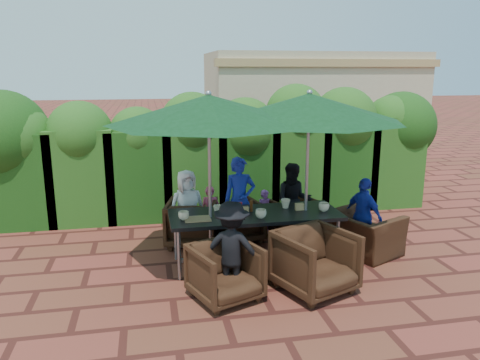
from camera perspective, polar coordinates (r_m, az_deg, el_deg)
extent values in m
plane|color=maroon|center=(7.05, 0.45, -9.42)|extent=(80.00, 80.00, 0.00)
cube|color=black|center=(6.62, 1.87, -4.25)|extent=(2.41, 0.90, 0.05)
cube|color=gray|center=(6.83, 1.83, -9.10)|extent=(2.21, 0.05, 0.05)
cylinder|color=gray|center=(6.27, -7.42, -9.03)|extent=(0.05, 0.05, 0.70)
cylinder|color=gray|center=(6.93, -7.83, -6.86)|extent=(0.05, 0.05, 0.70)
cylinder|color=gray|center=(6.76, 11.77, -7.52)|extent=(0.05, 0.05, 0.70)
cylinder|color=gray|center=(7.37, 9.65, -5.67)|extent=(0.05, 0.05, 0.70)
cylinder|color=gray|center=(6.72, -3.55, -10.48)|extent=(0.44, 0.44, 0.03)
cylinder|color=gray|center=(6.34, -3.70, -0.62)|extent=(0.04, 0.04, 2.40)
cone|color=black|center=(6.17, -3.84, 8.61)|extent=(2.71, 2.71, 0.38)
sphere|color=gray|center=(6.16, -3.87, 10.46)|extent=(0.08, 0.08, 0.08)
cylinder|color=gray|center=(7.07, 7.81, -9.35)|extent=(0.44, 0.44, 0.03)
cylinder|color=gray|center=(6.70, 8.13, 0.04)|extent=(0.04, 0.04, 2.40)
cone|color=black|center=(6.55, 8.42, 8.76)|extent=(2.65, 2.65, 0.38)
sphere|color=gray|center=(6.54, 8.48, 10.51)|extent=(0.08, 0.08, 0.08)
imported|color=black|center=(7.47, -5.91, -4.93)|extent=(0.92, 0.88, 0.79)
imported|color=black|center=(7.62, -0.23, -4.77)|extent=(0.82, 0.78, 0.72)
imported|color=black|center=(7.92, 6.40, -4.21)|extent=(0.86, 0.84, 0.70)
imported|color=black|center=(5.72, -1.81, -10.88)|extent=(0.94, 0.92, 0.76)
imported|color=black|center=(5.96, 9.19, -9.45)|extent=(1.08, 1.05, 0.87)
imported|color=black|center=(7.30, 14.90, -5.53)|extent=(0.98, 1.14, 0.85)
imported|color=white|center=(7.44, -6.46, -3.35)|extent=(0.66, 0.48, 1.20)
imported|color=#1E2EA7|center=(7.44, -0.04, -2.50)|extent=(0.51, 0.42, 1.39)
imported|color=black|center=(7.72, 6.54, -2.55)|extent=(0.67, 0.51, 1.25)
imported|color=black|center=(5.76, -1.00, -8.36)|extent=(0.84, 0.60, 1.19)
imported|color=#1E2EA7|center=(7.32, 14.84, -4.21)|extent=(0.57, 0.76, 1.16)
imported|color=#F1557F|center=(7.60, -3.64, -4.11)|extent=(0.40, 0.36, 0.90)
imported|color=#A350AD|center=(7.87, 3.09, -3.98)|extent=(0.28, 0.23, 0.78)
imported|color=green|center=(11.08, 3.67, 3.89)|extent=(1.79, 1.39, 1.83)
imported|color=#F1557F|center=(11.62, 9.27, 4.08)|extent=(0.94, 0.67, 1.80)
imported|color=gray|center=(12.05, 13.48, 3.74)|extent=(1.06, 1.05, 1.60)
imported|color=beige|center=(6.35, -6.88, -4.33)|extent=(0.15, 0.15, 0.12)
imported|color=beige|center=(6.58, -2.73, -3.61)|extent=(0.13, 0.13, 0.12)
imported|color=beige|center=(6.39, 2.56, -4.12)|extent=(0.15, 0.15, 0.12)
imported|color=beige|center=(6.87, 5.56, -2.88)|extent=(0.14, 0.14, 0.13)
imported|color=beige|center=(6.79, 10.18, -3.25)|extent=(0.16, 0.16, 0.12)
cylinder|color=#B20C0A|center=(6.55, 0.06, -3.44)|extent=(0.04, 0.04, 0.17)
cylinder|color=#4C230C|center=(6.66, 1.38, -3.17)|extent=(0.04, 0.04, 0.17)
cube|color=#A17A4E|center=(6.35, -5.18, -4.76)|extent=(0.35, 0.25, 0.02)
cube|color=tan|center=(6.58, 0.52, -3.67)|extent=(0.12, 0.06, 0.10)
cube|color=tan|center=(6.80, 7.25, -3.24)|extent=(0.12, 0.06, 0.10)
cube|color=#14390F|center=(9.13, -24.79, 0.12)|extent=(1.15, 0.95, 1.67)
sphere|color=#14390F|center=(9.01, -25.24, 4.68)|extent=(1.15, 1.15, 1.15)
cube|color=#14390F|center=(8.94, -18.58, 0.55)|extent=(1.15, 0.95, 1.71)
sphere|color=#14390F|center=(8.81, -18.94, 5.36)|extent=(1.17, 1.17, 1.17)
cube|color=#14390F|center=(8.87, -12.16, 0.70)|extent=(1.15, 0.95, 1.67)
sphere|color=#14390F|center=(8.74, -12.39, 5.40)|extent=(1.03, 1.03, 1.03)
cube|color=#14390F|center=(8.89, -5.73, 1.51)|extent=(1.15, 0.95, 1.84)
sphere|color=#14390F|center=(8.76, -5.85, 6.76)|extent=(1.20, 1.20, 1.20)
cube|color=#14390F|center=(9.05, 0.59, 1.35)|extent=(1.15, 0.95, 1.70)
sphere|color=#14390F|center=(8.93, 0.60, 6.05)|extent=(1.25, 1.25, 1.25)
cube|color=#14390F|center=(9.28, 6.66, 2.45)|extent=(1.15, 0.95, 1.98)
sphere|color=#14390F|center=(9.15, 6.81, 7.94)|extent=(1.17, 1.17, 1.17)
cube|color=#14390F|center=(9.64, 12.32, 2.25)|extent=(1.15, 0.95, 1.85)
sphere|color=#14390F|center=(9.52, 12.56, 7.14)|extent=(1.30, 1.30, 1.30)
cube|color=#14390F|center=(10.08, 17.54, 2.34)|extent=(1.15, 0.95, 1.83)
sphere|color=#14390F|center=(9.97, 17.86, 6.95)|extent=(0.99, 0.99, 0.99)
sphere|color=#14390F|center=(9.18, -26.94, 4.83)|extent=(1.60, 1.60, 1.60)
sphere|color=#14390F|center=(10.22, 19.02, 6.27)|extent=(1.40, 1.40, 1.40)
cube|color=#C3B591|center=(14.25, 8.63, 8.62)|extent=(6.00, 3.00, 3.20)
cube|color=tan|center=(12.86, 11.08, 13.84)|extent=(6.20, 0.25, 0.20)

